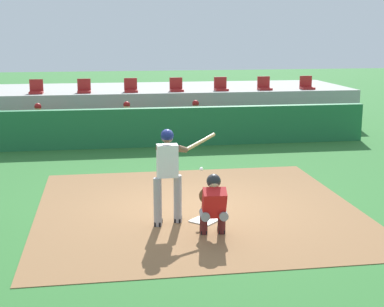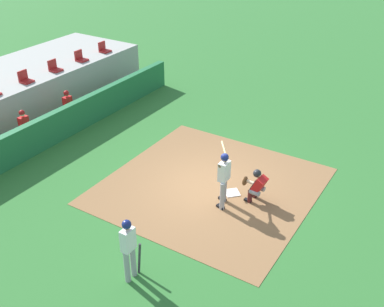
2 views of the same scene
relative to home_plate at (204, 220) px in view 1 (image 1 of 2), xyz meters
name	(u,v)px [view 1 (image 1 of 2)]	position (x,y,z in m)	size (l,w,h in m)	color
ground_plane	(197,209)	(0.00, 0.80, -0.02)	(80.00, 80.00, 0.00)	#2D6B2D
dirt_infield	(197,209)	(0.00, 0.80, -0.02)	(6.40, 6.40, 0.01)	olive
home_plate	(204,220)	(0.00, 0.00, 0.00)	(0.44, 0.44, 0.02)	white
batter_at_plate	(169,170)	(-0.67, -0.03, 1.01)	(1.29, 0.82, 1.80)	#99999E
catcher_crouched	(213,203)	(0.01, -0.78, 0.59)	(0.50, 1.64, 1.13)	gray
dugout_wall	(163,127)	(0.00, 7.30, 0.58)	(13.00, 0.30, 1.20)	#1E6638
dugout_bench	(160,133)	(0.00, 8.30, 0.20)	(11.80, 0.44, 0.45)	olive
dugout_player_0	(38,123)	(-3.83, 8.14, 0.65)	(0.49, 0.70, 1.30)	#939399
dugout_player_1	(127,121)	(-1.06, 8.14, 0.65)	(0.49, 0.70, 1.30)	#939399
dugout_player_2	(196,120)	(1.19, 8.14, 0.65)	(0.49, 0.70, 1.30)	#939399
stands_platform	(150,106)	(0.00, 11.70, 0.68)	(15.00, 4.40, 1.40)	#9E9E99
stadium_seat_1	(36,90)	(-4.06, 10.18, 1.51)	(0.46, 0.46, 0.48)	#A51E1E
stadium_seat_2	(84,89)	(-2.44, 10.18, 1.51)	(0.46, 0.46, 0.48)	#A51E1E
stadium_seat_3	(131,88)	(-0.81, 10.18, 1.51)	(0.46, 0.46, 0.48)	#A51E1E
stadium_seat_4	(176,87)	(0.81, 10.18, 1.51)	(0.46, 0.46, 0.48)	#A51E1E
stadium_seat_5	(221,87)	(2.44, 10.18, 1.51)	(0.46, 0.46, 0.48)	#A51E1E
stadium_seat_6	(264,86)	(4.06, 10.18, 1.51)	(0.46, 0.46, 0.48)	#A51E1E
stadium_seat_7	(307,85)	(5.69, 10.18, 1.51)	(0.46, 0.46, 0.48)	#A51E1E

